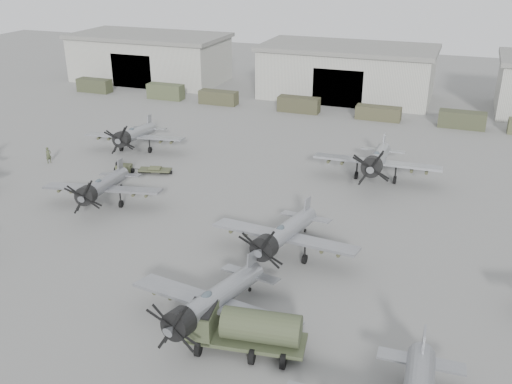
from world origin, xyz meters
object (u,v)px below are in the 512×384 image
at_px(ground_crew, 48,155).
at_px(aircraft_far_0, 134,135).
at_px(aircraft_mid_1, 101,187).
at_px(tug_trailer, 136,169).
at_px(fuel_tanker, 244,327).
at_px(aircraft_near_1, 212,301).
at_px(aircraft_far_1, 377,160).
at_px(aircraft_mid_2, 283,234).

bearing_deg(ground_crew, aircraft_far_0, -28.05).
distance_m(aircraft_mid_1, tug_trailer, 9.55).
relative_size(aircraft_mid_1, fuel_tanker, 1.50).
xyz_separation_m(aircraft_near_1, tug_trailer, (-20.34, 23.56, -1.79)).
xyz_separation_m(aircraft_mid_1, aircraft_far_1, (24.49, 16.10, 0.38)).
bearing_deg(fuel_tanker, aircraft_far_0, 123.48).
xyz_separation_m(aircraft_mid_1, aircraft_far_0, (-5.63, 15.30, 0.13)).
relative_size(aircraft_near_1, aircraft_far_0, 0.99).
relative_size(aircraft_far_0, fuel_tanker, 1.60).
bearing_deg(aircraft_near_1, aircraft_mid_1, 150.10).
relative_size(fuel_tanker, ground_crew, 4.07).
height_order(aircraft_near_1, aircraft_mid_2, aircraft_mid_2).
bearing_deg(ground_crew, fuel_tanker, -104.67).
bearing_deg(aircraft_mid_1, ground_crew, 135.37).
relative_size(aircraft_mid_1, aircraft_far_0, 0.94).
bearing_deg(aircraft_mid_2, aircraft_near_1, -93.42).
relative_size(aircraft_far_0, tug_trailer, 1.97).
distance_m(aircraft_far_1, tug_trailer, 27.31).
height_order(aircraft_near_1, aircraft_mid_1, aircraft_near_1).
bearing_deg(tug_trailer, aircraft_far_1, 0.70).
xyz_separation_m(aircraft_mid_2, tug_trailer, (-21.91, 12.82, -1.82)).
relative_size(aircraft_mid_2, fuel_tanker, 1.59).
relative_size(aircraft_near_1, tug_trailer, 1.94).
bearing_deg(aircraft_near_1, aircraft_far_1, 86.76).
distance_m(aircraft_mid_2, aircraft_far_1, 20.19).
bearing_deg(aircraft_far_1, aircraft_far_0, 179.89).
distance_m(aircraft_near_1, aircraft_far_0, 38.22).
distance_m(tug_trailer, ground_crew, 11.51).
height_order(aircraft_near_1, aircraft_far_0, aircraft_far_0).
xyz_separation_m(fuel_tanker, ground_crew, (-34.59, 23.84, -0.73)).
bearing_deg(aircraft_far_1, tug_trailer, -166.99).
distance_m(aircraft_near_1, aircraft_far_1, 31.03).
bearing_deg(aircraft_mid_2, aircraft_far_0, 148.53).
distance_m(aircraft_mid_2, fuel_tanker, 11.95).
xyz_separation_m(aircraft_mid_1, ground_crew, (-13.32, 8.37, -1.19)).
height_order(aircraft_near_1, aircraft_far_1, aircraft_far_1).
distance_m(aircraft_near_1, fuel_tanker, 3.06).
xyz_separation_m(aircraft_near_1, aircraft_mid_2, (1.57, 10.74, 0.03)).
xyz_separation_m(aircraft_mid_1, aircraft_mid_2, (20.05, -3.60, 0.13)).
xyz_separation_m(aircraft_far_0, ground_crew, (-7.69, -6.93, -1.32)).
relative_size(aircraft_near_1, aircraft_far_1, 0.90).
xyz_separation_m(aircraft_mid_2, aircraft_far_1, (4.44, 19.70, 0.25)).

